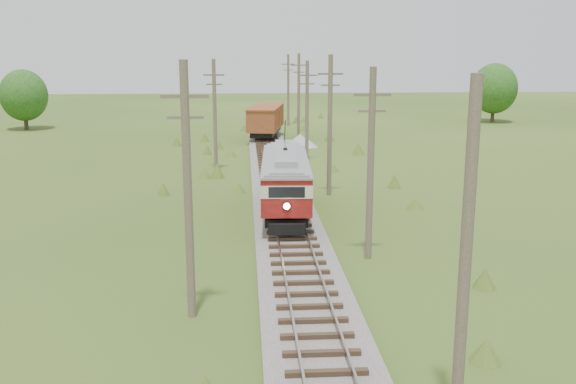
{
  "coord_description": "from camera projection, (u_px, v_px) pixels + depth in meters",
  "views": [
    {
      "loc": [
        -2.23,
        -9.56,
        9.34
      ],
      "look_at": [
        0.0,
        23.29,
        1.97
      ],
      "focal_mm": 40.0,
      "sensor_mm": 36.0,
      "label": 1
    }
  ],
  "objects": [
    {
      "name": "utility_pole_l_b",
      "position": [
        215.0,
        114.0,
        49.17
      ],
      "size": [
        1.6,
        0.3,
        8.6
      ],
      "color": "brown",
      "rests_on": "ground"
    },
    {
      "name": "utility_pole_r_5",
      "position": [
        299.0,
        96.0,
        66.21
      ],
      "size": [
        1.6,
        0.3,
        8.9
      ],
      "color": "brown",
      "rests_on": "ground"
    },
    {
      "name": "utility_pole_r_3",
      "position": [
        330.0,
        124.0,
        40.87
      ],
      "size": [
        1.6,
        0.3,
        9.0
      ],
      "color": "brown",
      "rests_on": "ground"
    },
    {
      "name": "utility_pole_r_4",
      "position": [
        307.0,
        110.0,
        53.59
      ],
      "size": [
        1.6,
        0.3,
        8.4
      ],
      "color": "brown",
      "rests_on": "ground"
    },
    {
      "name": "railbed_main",
      "position": [
        278.0,
        183.0,
        44.55
      ],
      "size": [
        3.6,
        96.0,
        0.57
      ],
      "color": "#605B54",
      "rests_on": "ground"
    },
    {
      "name": "utility_pole_r_6",
      "position": [
        288.0,
        89.0,
        78.88
      ],
      "size": [
        1.6,
        0.3,
        8.7
      ],
      "color": "brown",
      "rests_on": "ground"
    },
    {
      "name": "utility_pole_r_1",
      "position": [
        466.0,
        256.0,
        15.6
      ],
      "size": [
        0.3,
        0.3,
        8.8
      ],
      "color": "brown",
      "rests_on": "ground"
    },
    {
      "name": "gravel_pile",
      "position": [
        301.0,
        140.0,
        62.91
      ],
      "size": [
        3.22,
        3.42,
        1.17
      ],
      "color": "gray",
      "rests_on": "ground"
    },
    {
      "name": "streetcar",
      "position": [
        285.0,
        176.0,
        35.82
      ],
      "size": [
        3.1,
        11.04,
        5.0
      ],
      "rotation": [
        0.0,
        0.0,
        -0.05
      ],
      "color": "black",
      "rests_on": "ground"
    },
    {
      "name": "utility_pole_l_a",
      "position": [
        188.0,
        190.0,
        21.89
      ],
      "size": [
        1.6,
        0.3,
        9.0
      ],
      "color": "brown",
      "rests_on": "ground"
    },
    {
      "name": "tree_mid_b",
      "position": [
        494.0,
        89.0,
        82.63
      ],
      "size": [
        5.88,
        5.88,
        7.57
      ],
      "color": "#38281C",
      "rests_on": "ground"
    },
    {
      "name": "tree_mid_a",
      "position": [
        24.0,
        95.0,
        74.97
      ],
      "size": [
        5.46,
        5.46,
        7.03
      ],
      "color": "#38281C",
      "rests_on": "ground"
    },
    {
      "name": "utility_pole_r_2",
      "position": [
        371.0,
        163.0,
        28.27
      ],
      "size": [
        1.6,
        0.3,
        8.6
      ],
      "color": "brown",
      "rests_on": "ground"
    },
    {
      "name": "gondola",
      "position": [
        266.0,
        119.0,
        66.9
      ],
      "size": [
        4.3,
        9.22,
        2.94
      ],
      "rotation": [
        0.0,
        0.0,
        -0.17
      ],
      "color": "black",
      "rests_on": "ground"
    }
  ]
}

